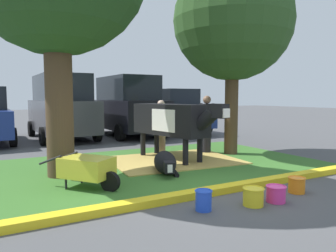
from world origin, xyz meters
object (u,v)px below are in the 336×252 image
object	(u,v)px
bucket_blue	(204,200)
cow_holstein	(172,120)
sedan_silver	(173,111)
person_visitor_near	(207,122)
shade_tree_right	(233,21)
wheelbarrow	(88,168)
suv_black	(127,106)
person_handler	(161,125)
bucket_pink	(276,193)
bucket_yellow	(253,196)
suv_dark_grey	(61,107)
bucket_orange	(297,185)
calf_lying	(165,163)

from	to	relation	value
bucket_blue	cow_holstein	bearing A→B (deg)	67.26
bucket_blue	sedan_silver	distance (m)	10.59
person_visitor_near	bucket_blue	world-z (taller)	person_visitor_near
shade_tree_right	person_visitor_near	xyz separation A→B (m)	(-0.55, 0.45, -2.87)
wheelbarrow	shade_tree_right	bearing A→B (deg)	18.43
suv_black	sedan_silver	world-z (taller)	suv_black
person_handler	bucket_pink	size ratio (longest dim) A/B	4.83
bucket_yellow	suv_dark_grey	xyz separation A→B (m)	(-0.98, 9.66, 1.12)
shade_tree_right	bucket_yellow	distance (m)	5.81
person_handler	person_visitor_near	bearing A→B (deg)	-34.81
bucket_orange	wheelbarrow	bearing A→B (deg)	147.30
wheelbarrow	bucket_yellow	bearing A→B (deg)	-47.20
bucket_orange	person_handler	bearing A→B (deg)	92.11
cow_holstein	suv_dark_grey	world-z (taller)	suv_dark_grey
bucket_orange	calf_lying	bearing A→B (deg)	119.03
bucket_blue	bucket_pink	bearing A→B (deg)	-11.00
calf_lying	bucket_blue	xyz separation A→B (m)	(-0.62, -2.33, -0.08)
cow_holstein	suv_dark_grey	size ratio (longest dim) A/B	0.67
bucket_yellow	person_handler	bearing A→B (deg)	78.80
sedan_silver	person_visitor_near	bearing A→B (deg)	-109.96
bucket_orange	suv_black	xyz separation A→B (m)	(0.55, 9.26, 1.12)
calf_lying	bucket_yellow	bearing A→B (deg)	-85.93
person_visitor_near	bucket_blue	bearing A→B (deg)	-126.19
wheelbarrow	person_visitor_near	bearing A→B (deg)	26.00
sedan_silver	bucket_pink	bearing A→B (deg)	-110.59
calf_lying	person_handler	xyz separation A→B (m)	(1.15, 2.38, 0.60)
suv_dark_grey	wheelbarrow	bearing A→B (deg)	-97.63
bucket_orange	bucket_blue	bearing A→B (deg)	178.22
bucket_pink	sedan_silver	xyz separation A→B (m)	(3.61, 9.62, 0.85)
calf_lying	bucket_yellow	world-z (taller)	calf_lying
bucket_yellow	sedan_silver	world-z (taller)	sedan_silver
cow_holstein	wheelbarrow	size ratio (longest dim) A/B	2.15
shade_tree_right	person_visitor_near	bearing A→B (deg)	140.83
bucket_pink	suv_black	distance (m)	9.59
shade_tree_right	suv_dark_grey	size ratio (longest dim) A/B	1.19
wheelbarrow	sedan_silver	bearing A→B (deg)	50.86
bucket_pink	calf_lying	bearing A→B (deg)	103.59
wheelbarrow	suv_dark_grey	size ratio (longest dim) A/B	0.31
person_visitor_near	wheelbarrow	bearing A→B (deg)	-154.00
person_visitor_near	bucket_yellow	bearing A→B (deg)	-116.72
calf_lying	bucket_pink	world-z (taller)	calf_lying
bucket_pink	bucket_blue	bearing A→B (deg)	169.00
cow_holstein	shade_tree_right	bearing A→B (deg)	0.44
bucket_blue	bucket_orange	xyz separation A→B (m)	(1.95, -0.06, -0.02)
shade_tree_right	suv_dark_grey	bearing A→B (deg)	121.12
cow_holstein	bucket_orange	distance (m)	3.68
bucket_orange	suv_black	bearing A→B (deg)	86.58
person_handler	wheelbarrow	distance (m)	4.07
cow_holstein	sedan_silver	xyz separation A→B (m)	(3.40, 5.90, -0.08)
bucket_orange	sedan_silver	size ratio (longest dim) A/B	0.07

